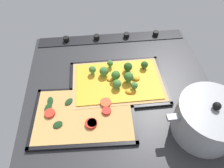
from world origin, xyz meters
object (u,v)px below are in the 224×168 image
at_px(baking_tray_back, 84,115).
at_px(cooking_pot, 207,120).
at_px(veggie_pizza_back, 84,114).
at_px(broccoli_pizza, 118,80).
at_px(baking_tray_front, 118,83).

bearing_deg(baking_tray_back, cooking_pot, 166.46).
relative_size(veggie_pizza_back, cooking_pot, 1.25).
relative_size(broccoli_pizza, cooking_pot, 1.30).
relative_size(baking_tray_back, cooking_pot, 1.34).
xyz_separation_m(baking_tray_front, veggie_pizza_back, (0.14, 0.14, 0.01)).
height_order(veggie_pizza_back, cooking_pot, cooking_pot).
bearing_deg(broccoli_pizza, baking_tray_front, 51.22).
bearing_deg(veggie_pizza_back, baking_tray_back, 170.95).
xyz_separation_m(baking_tray_front, baking_tray_back, (0.14, 0.14, 0.00)).
bearing_deg(cooking_pot, broccoli_pizza, -42.95).
bearing_deg(veggie_pizza_back, baking_tray_front, -135.25).
bearing_deg(cooking_pot, baking_tray_back, -13.54).
bearing_deg(baking_tray_back, baking_tray_front, -135.05).
relative_size(baking_tray_front, cooking_pot, 1.38).
distance_m(broccoli_pizza, cooking_pot, 0.35).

